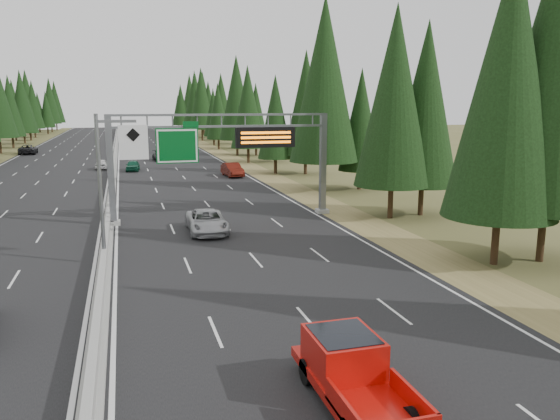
{
  "coord_description": "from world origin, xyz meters",
  "views": [
    {
      "loc": [
        1.24,
        -4.85,
        8.55
      ],
      "look_at": [
        8.4,
        20.0,
        3.52
      ],
      "focal_mm": 35.0,
      "sensor_mm": 36.0,
      "label": 1
    }
  ],
  "objects": [
    {
      "name": "silver_minivan",
      "position": [
        6.41,
        30.86,
        0.83
      ],
      "size": [
        2.59,
        5.43,
        1.5
      ],
      "primitive_type": "imported",
      "rotation": [
        0.0,
        0.0,
        -0.02
      ],
      "color": "#ABACB0",
      "rests_on": "road"
    },
    {
      "name": "sign_gantry",
      "position": [
        8.92,
        34.88,
        5.27
      ],
      "size": [
        16.75,
        0.98,
        7.8
      ],
      "color": "slate",
      "rests_on": "road"
    },
    {
      "name": "car_ahead_dkgrey",
      "position": [
        6.7,
        80.5,
        0.81
      ],
      "size": [
        2.32,
        5.15,
        1.47
      ],
      "primitive_type": "imported",
      "rotation": [
        0.0,
        0.0,
        0.05
      ],
      "color": "black",
      "rests_on": "road"
    },
    {
      "name": "red_pickup",
      "position": [
        7.2,
        8.63,
        1.1
      ],
      "size": [
        2.02,
        5.66,
        1.84
      ],
      "color": "black",
      "rests_on": "road"
    },
    {
      "name": "shoulder_right",
      "position": [
        17.8,
        80.0,
        0.03
      ],
      "size": [
        3.6,
        260.0,
        0.06
      ],
      "primitive_type": "cube",
      "color": "olive",
      "rests_on": "ground"
    },
    {
      "name": "road",
      "position": [
        0.0,
        80.0,
        0.04
      ],
      "size": [
        32.0,
        260.0,
        0.08
      ],
      "primitive_type": "cube",
      "color": "black",
      "rests_on": "ground"
    },
    {
      "name": "hov_sign_pole",
      "position": [
        0.58,
        24.97,
        4.72
      ],
      "size": [
        2.8,
        0.5,
        8.0
      ],
      "color": "slate",
      "rests_on": "road"
    },
    {
      "name": "tree_row_right",
      "position": [
        21.94,
        73.81,
        9.14
      ],
      "size": [
        12.39,
        244.07,
        18.97
      ],
      "color": "black",
      "rests_on": "ground"
    },
    {
      "name": "car_ahead_dkred",
      "position": [
        13.69,
        58.93,
        0.88
      ],
      "size": [
        2.08,
        5.0,
        1.61
      ],
      "primitive_type": "imported",
      "rotation": [
        0.0,
        0.0,
        0.08
      ],
      "color": "#58150C",
      "rests_on": "road"
    },
    {
      "name": "car_ahead_green",
      "position": [
        2.37,
        67.95,
        0.76
      ],
      "size": [
        1.96,
        4.13,
        1.36
      ],
      "primitive_type": "imported",
      "rotation": [
        0.0,
        0.0,
        -0.09
      ],
      "color": "#114D34",
      "rests_on": "road"
    },
    {
      "name": "median_barrier",
      "position": [
        0.0,
        80.0,
        0.41
      ],
      "size": [
        0.7,
        260.0,
        0.85
      ],
      "color": "gray",
      "rests_on": "road"
    },
    {
      "name": "car_onc_white",
      "position": [
        -1.5,
        71.11,
        0.74
      ],
      "size": [
        1.91,
        4.02,
        1.33
      ],
      "primitive_type": "imported",
      "rotation": [
        0.0,
        0.0,
        3.05
      ],
      "color": "silver",
      "rests_on": "road"
    },
    {
      "name": "car_onc_far",
      "position": [
        -14.5,
        97.96,
        0.9
      ],
      "size": [
        2.9,
        5.98,
        1.64
      ],
      "primitive_type": "imported",
      "rotation": [
        0.0,
        0.0,
        3.17
      ],
      "color": "black",
      "rests_on": "road"
    },
    {
      "name": "car_ahead_far",
      "position": [
        1.5,
        131.34,
        0.85
      ],
      "size": [
        2.06,
        4.62,
        1.54
      ],
      "primitive_type": "imported",
      "rotation": [
        0.0,
        0.0,
        -0.05
      ],
      "color": "black",
      "rests_on": "road"
    },
    {
      "name": "car_ahead_white",
      "position": [
        3.96,
        104.73,
        0.81
      ],
      "size": [
        2.88,
        5.46,
        1.46
      ],
      "primitive_type": "imported",
      "rotation": [
        0.0,
        0.0,
        0.09
      ],
      "color": "white",
      "rests_on": "road"
    }
  ]
}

